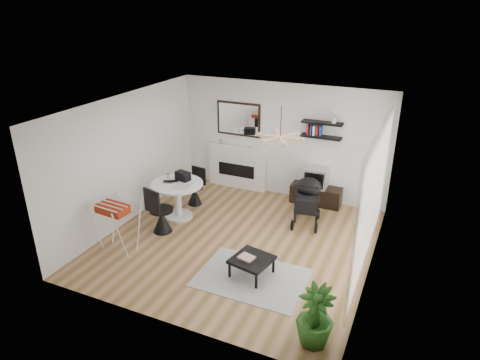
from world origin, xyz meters
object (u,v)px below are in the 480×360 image
at_px(coffee_table, 252,260).
at_px(tv_console, 316,195).
at_px(fireplace, 238,161).
at_px(stroller, 307,203).
at_px(potted_plant, 315,316).
at_px(crt_tv, 316,177).
at_px(drying_rack, 117,225).
at_px(dining_table, 178,195).

bearing_deg(coffee_table, tv_console, 85.04).
xyz_separation_m(fireplace, stroller, (2.11, -1.12, -0.22)).
distance_m(fireplace, tv_console, 2.11).
bearing_deg(potted_plant, crt_tv, 104.84).
bearing_deg(drying_rack, stroller, 45.47).
distance_m(dining_table, stroller, 2.76).
bearing_deg(stroller, potted_plant, -82.19).
bearing_deg(fireplace, stroller, -27.95).
relative_size(coffee_table, potted_plant, 0.81).
xyz_separation_m(coffee_table, potted_plant, (1.39, -1.11, 0.16)).
bearing_deg(drying_rack, dining_table, 83.34).
distance_m(crt_tv, stroller, 1.00).
bearing_deg(potted_plant, coffee_table, 141.49).
relative_size(fireplace, dining_table, 1.95).
distance_m(fireplace, crt_tv, 2.04).
height_order(tv_console, dining_table, dining_table).
relative_size(tv_console, drying_rack, 1.15).
xyz_separation_m(crt_tv, dining_table, (-2.53, -1.88, -0.13)).
relative_size(crt_tv, dining_table, 0.47).
relative_size(fireplace, tv_console, 1.86).
xyz_separation_m(tv_console, coffee_table, (-0.28, -3.19, 0.08)).
bearing_deg(dining_table, coffee_table, -29.93).
bearing_deg(crt_tv, fireplace, 176.07).
relative_size(tv_console, potted_plant, 1.26).
bearing_deg(tv_console, coffee_table, -94.96).
bearing_deg(crt_tv, stroller, -85.53).
xyz_separation_m(tv_console, crt_tv, (-0.02, -0.00, 0.44)).
bearing_deg(coffee_table, crt_tv, 85.44).
xyz_separation_m(drying_rack, potted_plant, (4.00, -0.83, -0.07)).
xyz_separation_m(crt_tv, drying_rack, (-2.86, -3.46, -0.13)).
height_order(drying_rack, potted_plant, drying_rack).
bearing_deg(coffee_table, dining_table, 150.07).
height_order(drying_rack, stroller, stroller).
bearing_deg(dining_table, potted_plant, -33.39).
relative_size(crt_tv, drying_rack, 0.51).
relative_size(fireplace, stroller, 1.99).
height_order(crt_tv, coffee_table, crt_tv).
xyz_separation_m(dining_table, stroller, (2.60, 0.90, -0.07)).
distance_m(tv_console, stroller, 1.01).
relative_size(tv_console, stroller, 1.07).
relative_size(fireplace, coffee_table, 2.90).
height_order(crt_tv, dining_table, crt_tv).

